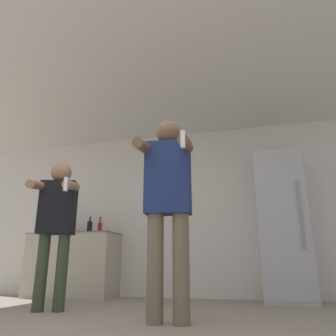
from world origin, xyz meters
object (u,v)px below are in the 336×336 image
(refrigerator, at_px, (282,225))
(bottle_tall_gin, at_px, (90,227))
(person_woman_foreground, at_px, (168,199))
(bottle_red_label, at_px, (66,226))
(bottle_dark_rum, at_px, (72,227))
(person_man_side, at_px, (56,217))
(bottle_brown_liquor, at_px, (100,227))

(refrigerator, relative_size, bottle_tall_gin, 7.27)
(bottle_tall_gin, bearing_deg, person_woman_foreground, -48.31)
(refrigerator, distance_m, bottle_red_label, 3.23)
(bottle_dark_rum, bearing_deg, bottle_tall_gin, 0.00)
(bottle_red_label, xyz_separation_m, person_man_side, (0.79, -1.50, -0.10))
(refrigerator, distance_m, bottle_tall_gin, 2.82)
(bottle_dark_rum, bearing_deg, bottle_brown_liquor, -0.00)
(person_woman_foreground, distance_m, person_man_side, 1.43)
(bottle_brown_liquor, bearing_deg, bottle_red_label, 180.00)
(bottle_brown_liquor, height_order, bottle_tall_gin, bottle_tall_gin)
(refrigerator, bearing_deg, person_woman_foreground, -118.93)
(refrigerator, xyz_separation_m, person_man_side, (-2.44, -1.51, -0.02))
(bottle_red_label, relative_size, person_woman_foreground, 0.17)
(bottle_brown_liquor, relative_size, bottle_red_label, 0.86)
(person_man_side, bearing_deg, bottle_tall_gin, 104.20)
(person_woman_foreground, bearing_deg, refrigerator, 61.07)
(bottle_brown_liquor, distance_m, person_woman_foreground, 2.49)
(bottle_brown_liquor, xyz_separation_m, bottle_dark_rum, (-0.47, 0.00, 0.02))
(person_woman_foreground, bearing_deg, bottle_red_label, 137.80)
(person_man_side, bearing_deg, person_woman_foreground, -18.34)
(bottle_brown_liquor, relative_size, bottle_tall_gin, 0.96)
(bottle_red_label, xyz_separation_m, person_woman_foreground, (2.15, -1.95, -0.05))
(refrigerator, relative_size, person_man_side, 1.24)
(person_man_side, bearing_deg, bottle_brown_liquor, 97.88)
(bottle_brown_liquor, height_order, bottle_red_label, bottle_red_label)
(bottle_red_label, height_order, bottle_dark_rum, bottle_dark_rum)
(refrigerator, xyz_separation_m, bottle_dark_rum, (-3.12, -0.02, 0.07))
(bottle_brown_liquor, bearing_deg, bottle_dark_rum, 180.00)
(bottle_dark_rum, distance_m, person_man_side, 1.65)
(person_man_side, bearing_deg, refrigerator, 31.82)
(refrigerator, relative_size, bottle_brown_liquor, 7.57)
(bottle_dark_rum, height_order, person_woman_foreground, person_woman_foreground)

